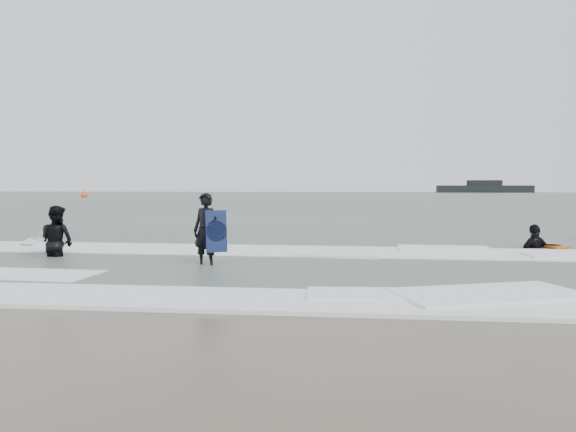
# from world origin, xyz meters

# --- Properties ---
(ground) EXTENTS (320.00, 320.00, 0.00)m
(ground) POSITION_xyz_m (0.00, 0.00, 0.00)
(ground) COLOR brown
(ground) RESTS_ON ground
(sea) EXTENTS (320.00, 320.00, 0.00)m
(sea) POSITION_xyz_m (0.00, 80.00, 0.06)
(sea) COLOR #47544C
(sea) RESTS_ON ground
(surfer_centre) EXTENTS (0.74, 0.61, 1.75)m
(surfer_centre) POSITION_xyz_m (-1.65, 3.06, 0.00)
(surfer_centre) COLOR black
(surfer_centre) RESTS_ON ground
(surfer_wading) EXTENTS (1.08, 0.93, 1.92)m
(surfer_wading) POSITION_xyz_m (-6.00, 4.21, 0.00)
(surfer_wading) COLOR black
(surfer_wading) RESTS_ON ground
(surfer_right_near) EXTENTS (1.21, 0.92, 1.91)m
(surfer_right_near) POSITION_xyz_m (6.98, 7.86, 0.00)
(surfer_right_near) COLOR black
(surfer_right_near) RESTS_ON ground
(surf_foam) EXTENTS (30.03, 9.06, 0.09)m
(surf_foam) POSITION_xyz_m (0.00, 3.70, 0.04)
(surf_foam) COLOR white
(surf_foam) RESTS_ON ground
(bodyboards) EXTENTS (14.71, 5.72, 1.25)m
(bodyboards) POSITION_xyz_m (-0.08, 5.04, 0.50)
(bodyboards) COLOR #0D1840
(bodyboards) RESTS_ON ground
(buoy) EXTENTS (1.00, 1.00, 1.65)m
(buoy) POSITION_xyz_m (-41.92, 74.12, 0.42)
(buoy) COLOR #F7520B
(buoy) RESTS_ON ground
(vessel_horizon) EXTENTS (24.87, 4.44, 3.38)m
(vessel_horizon) POSITION_xyz_m (34.26, 148.45, 1.26)
(vessel_horizon) COLOR black
(vessel_horizon) RESTS_ON ground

